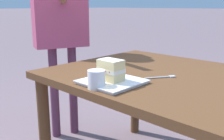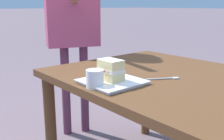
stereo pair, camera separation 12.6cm
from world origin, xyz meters
name	(u,v)px [view 1 (the left image)]	position (x,y,z in m)	size (l,w,h in m)	color
patio_table	(170,91)	(0.00, 0.00, 0.61)	(1.29, 0.99, 0.70)	brown
dessert_plate	(112,82)	(-0.12, -0.33, 0.71)	(0.27, 0.27, 0.02)	white
cake_slice	(111,70)	(-0.12, -0.34, 0.76)	(0.12, 0.09, 0.10)	#EAD18C
dessert_fork	(162,77)	(0.00, -0.08, 0.70)	(0.10, 0.15, 0.01)	silver
coffee_cup	(96,79)	(-0.12, -0.44, 0.74)	(0.08, 0.08, 0.08)	white
diner_person	(61,15)	(-0.98, 0.00, 0.99)	(0.56, 0.44, 1.48)	#5D3049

